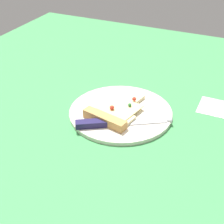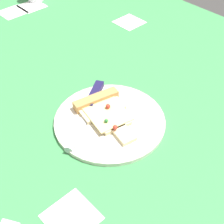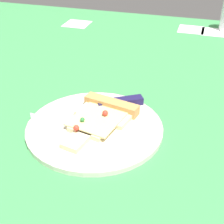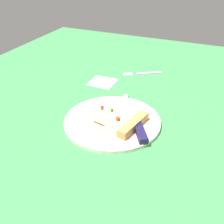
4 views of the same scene
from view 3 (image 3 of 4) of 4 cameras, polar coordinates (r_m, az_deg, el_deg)
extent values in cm
cube|color=#3D8C4C|center=(74.16, -6.44, -0.22)|extent=(149.43, 149.43, 3.00)
cube|color=white|center=(127.45, -6.07, 14.83)|extent=(9.00, 9.00, 0.20)
cube|color=white|center=(124.00, 13.51, 13.63)|extent=(9.00, 9.00, 0.20)
cube|color=white|center=(123.35, 17.30, 12.96)|extent=(9.00, 9.00, 0.20)
cylinder|color=silver|center=(65.66, -3.01, -2.75)|extent=(27.02, 27.02, 1.02)
cube|color=beige|center=(67.91, -1.28, -0.35)|extent=(12.01, 8.17, 1.00)
cube|color=beige|center=(64.05, -3.74, -2.69)|extent=(8.21, 6.99, 1.00)
cube|color=beige|center=(60.75, -6.25, -5.07)|extent=(4.61, 5.84, 1.00)
cube|color=#EDD88C|center=(65.41, -2.60, -1.12)|extent=(11.09, 11.71, 0.30)
cube|color=tan|center=(69.80, -0.05, 1.24)|extent=(12.28, 5.06, 2.20)
sphere|color=red|center=(65.65, -1.19, -0.18)|extent=(1.18, 1.18, 1.18)
sphere|color=red|center=(61.81, -6.20, -2.74)|extent=(1.14, 1.14, 1.14)
sphere|color=#2D7A38|center=(64.17, -5.14, -1.32)|extent=(0.92, 0.92, 0.92)
cube|color=silver|center=(69.71, -8.11, -0.10)|extent=(11.27, 7.99, 0.30)
cone|color=silver|center=(69.50, -13.00, -0.78)|extent=(2.75, 2.75, 2.00)
cube|color=#1E1947|center=(71.30, 1.42, 1.68)|extent=(9.67, 7.11, 1.60)
camera|label=1|loc=(1.27, -6.37, 37.06)|focal=53.12mm
camera|label=2|loc=(0.60, -77.67, 28.43)|focal=52.01mm
camera|label=4|loc=(0.84, 49.88, 25.51)|focal=42.63mm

